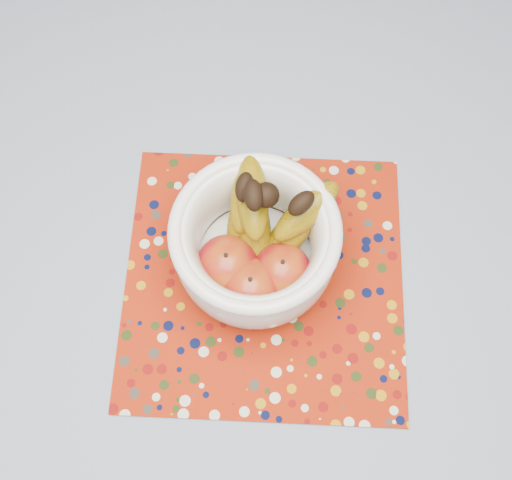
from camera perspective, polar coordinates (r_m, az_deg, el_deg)
table at (r=0.84m, az=-1.10°, el=-7.48°), size 1.20×1.20×0.75m
tablecloth at (r=0.76m, az=-1.21°, el=-6.00°), size 1.32×1.32×0.01m
placemat at (r=0.76m, az=0.77°, el=-3.70°), size 0.40×0.40×0.00m
fruit_bowl at (r=0.70m, az=0.37°, el=0.04°), size 0.22×0.20×0.16m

